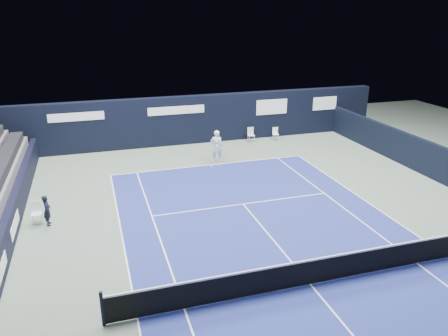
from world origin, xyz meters
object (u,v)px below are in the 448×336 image
at_px(folding_chair_back_a, 251,132).
at_px(tennis_player, 217,146).
at_px(folding_chair_back_b, 275,133).
at_px(line_judge_chair, 36,211).
at_px(tennis_net, 311,271).

distance_m(folding_chair_back_a, tennis_player, 4.76).
xyz_separation_m(folding_chair_back_a, folding_chair_back_b, (1.71, -0.18, -0.14)).
bearing_deg(line_judge_chair, tennis_player, 24.92).
bearing_deg(tennis_net, folding_chair_back_b, 70.32).
xyz_separation_m(folding_chair_back_a, line_judge_chair, (-12.53, -8.49, -0.08)).
distance_m(folding_chair_back_b, line_judge_chair, 16.48).
relative_size(line_judge_chair, tennis_player, 0.51).
relative_size(folding_chair_back_b, line_judge_chair, 0.89).
relative_size(folding_chair_back_a, line_judge_chair, 0.99).
height_order(folding_chair_back_a, tennis_player, tennis_player).
distance_m(folding_chair_back_a, line_judge_chair, 15.14).
distance_m(folding_chair_back_b, tennis_net, 16.46).
relative_size(folding_chair_back_b, tennis_player, 0.45).
bearing_deg(folding_chair_back_a, tennis_player, -131.05).
height_order(folding_chair_back_a, folding_chair_back_b, folding_chair_back_a).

